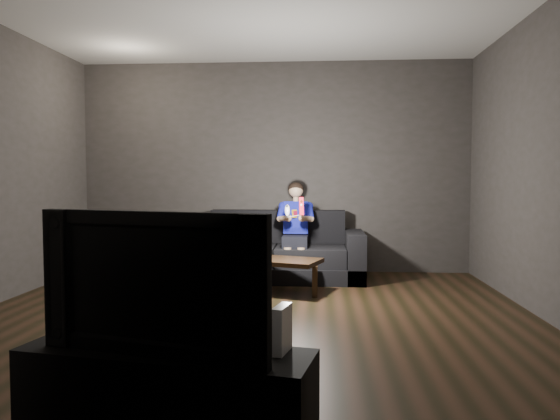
# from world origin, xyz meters

# --- Properties ---
(floor) EXTENTS (5.00, 5.00, 0.00)m
(floor) POSITION_xyz_m (0.00, 0.00, 0.00)
(floor) COLOR black
(floor) RESTS_ON ground
(back_wall) EXTENTS (5.00, 0.04, 2.70)m
(back_wall) POSITION_xyz_m (0.00, 2.50, 1.35)
(back_wall) COLOR #373430
(back_wall) RESTS_ON ground
(front_wall) EXTENTS (5.00, 0.04, 2.70)m
(front_wall) POSITION_xyz_m (0.00, -2.50, 1.35)
(front_wall) COLOR #373430
(front_wall) RESTS_ON ground
(right_wall) EXTENTS (0.04, 5.00, 2.70)m
(right_wall) POSITION_xyz_m (2.50, 0.00, 1.35)
(right_wall) COLOR #373430
(right_wall) RESTS_ON ground
(sofa) EXTENTS (2.09, 0.90, 0.81)m
(sofa) POSITION_xyz_m (0.07, 1.94, 0.26)
(sofa) COLOR black
(sofa) RESTS_ON floor
(child) EXTENTS (0.44, 0.54, 1.07)m
(child) POSITION_xyz_m (0.31, 1.89, 0.69)
(child) COLOR black
(child) RESTS_ON sofa
(wii_remote_red) EXTENTS (0.06, 0.08, 0.20)m
(wii_remote_red) POSITION_xyz_m (0.39, 1.47, 0.90)
(wii_remote_red) COLOR red
(wii_remote_red) RESTS_ON child
(nunchuk_white) EXTENTS (0.07, 0.09, 0.15)m
(nunchuk_white) POSITION_xyz_m (0.24, 1.48, 0.85)
(nunchuk_white) COLOR silver
(nunchuk_white) RESTS_ON child
(wii_remote_black) EXTENTS (0.07, 0.14, 0.03)m
(wii_remote_black) POSITION_xyz_m (-0.87, 1.87, 0.58)
(wii_remote_black) COLOR black
(wii_remote_black) RESTS_ON sofa
(coffee_table) EXTENTS (1.10, 0.79, 0.36)m
(coffee_table) POSITION_xyz_m (0.10, 1.13, 0.31)
(coffee_table) COLOR black
(coffee_table) RESTS_ON floor
(media_console) EXTENTS (1.34, 0.61, 0.46)m
(media_console) POSITION_xyz_m (-0.07, -2.27, 0.23)
(media_console) COLOR black
(media_console) RESTS_ON floor
(tv) EXTENTS (1.05, 0.42, 0.61)m
(tv) POSITION_xyz_m (-0.07, -2.27, 0.76)
(tv) COLOR black
(tv) RESTS_ON media_console
(wii_console) EXTENTS (0.08, 0.16, 0.20)m
(wii_console) POSITION_xyz_m (0.43, -2.27, 0.56)
(wii_console) COLOR silver
(wii_console) RESTS_ON media_console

